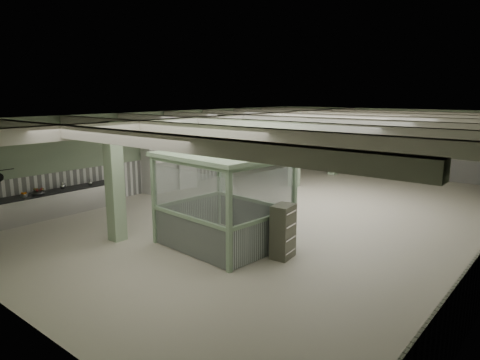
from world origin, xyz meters
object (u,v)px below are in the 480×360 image
Objects in this scene: prep_counter at (60,202)px; walkin_cooler at (168,165)px; guard_booth at (223,184)px; filing_cabinet at (283,232)px.

walkin_cooler reaches higher than prep_counter.
prep_counter is 5.40m from walkin_cooler.
prep_counter is 7.09m from guard_booth.
guard_booth reaches higher than prep_counter.
guard_booth reaches higher than filing_cabinet.
walkin_cooler is 9.57m from filing_cabinet.
guard_booth is at bearing -179.90° from filing_cabinet.
guard_booth is 2.24m from filing_cabinet.
prep_counter is at bearing -163.48° from guard_booth.
guard_booth is at bearing -29.62° from walkin_cooler.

